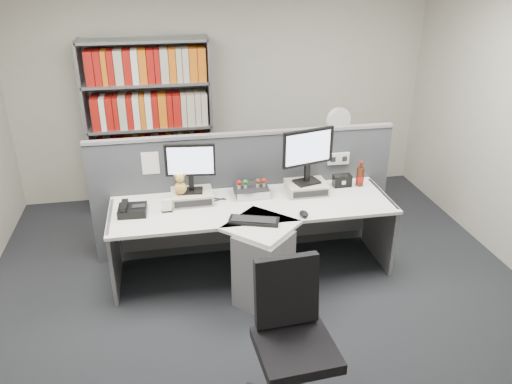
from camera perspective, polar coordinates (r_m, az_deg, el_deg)
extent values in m
plane|color=#24262A|center=(4.40, 1.62, -14.53)|extent=(5.50, 5.50, 0.00)
cube|color=#AFAC9C|center=(6.28, -3.64, 11.59)|extent=(5.00, 0.04, 2.70)
cube|color=#42454A|center=(5.11, -1.25, -0.21)|extent=(3.00, 0.05, 1.25)
cube|color=#99999E|center=(4.87, -1.32, 6.57)|extent=(3.00, 0.07, 0.03)
cube|color=white|center=(5.18, 9.21, 3.74)|extent=(0.22, 0.04, 0.12)
cube|color=white|center=(4.86, -11.78, 3.36)|extent=(0.16, 0.00, 0.22)
cube|color=white|center=(4.87, -7.07, 3.72)|extent=(0.16, 0.00, 0.22)
cube|color=white|center=(5.07, 6.61, 4.64)|extent=(0.16, 0.00, 0.22)
cube|color=white|center=(4.69, -0.39, -1.52)|extent=(2.60, 0.80, 0.03)
cube|color=white|center=(4.34, 0.56, -3.83)|extent=(0.74, 0.74, 0.03)
cube|color=gray|center=(4.43, 0.85, -8.65)|extent=(0.57, 0.57, 0.69)
cube|color=gray|center=(4.83, -15.59, -6.39)|extent=(0.03, 0.70, 0.72)
cube|color=gray|center=(5.21, 13.64, -3.71)|extent=(0.03, 0.70, 0.72)
cube|color=gray|center=(5.17, -1.09, -3.29)|extent=(2.50, 0.02, 0.45)
cube|color=#BEB39D|center=(4.75, -7.18, -0.50)|extent=(0.38, 0.30, 0.10)
cube|color=black|center=(4.62, -7.04, -1.29)|extent=(0.34, 0.01, 0.06)
cube|color=#BEB39D|center=(4.92, 5.68, 0.52)|extent=(0.38, 0.30, 0.10)
cube|color=black|center=(4.79, 6.17, -0.21)|extent=(0.34, 0.01, 0.06)
cube|color=black|center=(4.73, -7.21, 0.15)|extent=(0.22, 0.17, 0.02)
cube|color=black|center=(4.69, -7.27, 1.05)|extent=(0.05, 0.03, 0.16)
cube|color=black|center=(4.61, -7.42, 3.57)|extent=(0.45, 0.09, 0.30)
cube|color=#CBD4FF|center=(4.59, -7.37, 3.49)|extent=(0.41, 0.05, 0.25)
cube|color=black|center=(4.90, 5.71, 1.16)|extent=(0.27, 0.22, 0.02)
cube|color=black|center=(4.86, 5.75, 2.18)|extent=(0.06, 0.04, 0.19)
cube|color=black|center=(4.77, 5.89, 5.01)|extent=(0.51, 0.17, 0.34)
cube|color=#CBD4FF|center=(4.75, 5.89, 4.93)|extent=(0.46, 0.13, 0.29)
cube|color=black|center=(4.86, -0.54, 0.17)|extent=(0.31, 0.28, 0.08)
cube|color=silver|center=(4.73, -0.25, -0.52)|extent=(0.31, 0.01, 0.08)
cylinder|color=#BEB39D|center=(4.80, -1.92, 0.60)|extent=(0.03, 0.03, 0.03)
sphere|color=#A5140F|center=(4.78, -1.92, 1.07)|extent=(0.05, 0.05, 0.05)
cylinder|color=#BEB39D|center=(4.80, -1.21, 0.66)|extent=(0.03, 0.03, 0.03)
sphere|color=#19721E|center=(4.79, -1.21, 1.12)|extent=(0.05, 0.05, 0.05)
cylinder|color=#BEB39D|center=(4.82, 0.20, 0.77)|extent=(0.03, 0.03, 0.03)
sphere|color=#593319|center=(4.81, 0.20, 1.23)|extent=(0.05, 0.05, 0.05)
cylinder|color=#BEB39D|center=(4.83, 0.90, 0.82)|extent=(0.03, 0.03, 0.03)
sphere|color=#A5140F|center=(4.82, 0.90, 1.28)|extent=(0.05, 0.05, 0.05)
cube|color=black|center=(4.37, -0.24, -3.24)|extent=(0.46, 0.29, 0.02)
cube|color=black|center=(4.36, -0.24, -3.07)|extent=(0.40, 0.23, 0.01)
ellipsoid|color=black|center=(4.48, 5.38, -2.45)|extent=(0.08, 0.12, 0.05)
cube|color=black|center=(4.63, -13.68, -2.02)|extent=(0.26, 0.24, 0.07)
cube|color=black|center=(4.61, -14.57, -1.47)|extent=(0.07, 0.20, 0.04)
cube|color=black|center=(4.60, -13.03, -1.55)|extent=(0.12, 0.07, 0.01)
cube|color=black|center=(4.62, -9.95, -2.04)|extent=(0.10, 0.06, 0.02)
cube|color=white|center=(4.58, -9.99, -1.51)|extent=(0.09, 0.03, 0.10)
cube|color=white|center=(4.61, -10.00, -1.30)|extent=(0.09, 0.03, 0.10)
sphere|color=gold|center=(4.68, -8.46, 0.44)|extent=(0.12, 0.12, 0.12)
sphere|color=gold|center=(4.64, -8.54, 1.54)|extent=(0.08, 0.08, 0.08)
sphere|color=gold|center=(4.62, -9.01, 1.82)|extent=(0.03, 0.03, 0.03)
sphere|color=gold|center=(4.63, -8.10, 1.90)|extent=(0.03, 0.03, 0.03)
cube|color=black|center=(5.10, 9.63, 1.27)|extent=(0.18, 0.10, 0.12)
cylinder|color=#3F190A|center=(5.13, 11.60, 1.70)|extent=(0.07, 0.07, 0.19)
cylinder|color=#A5140F|center=(5.14, 11.58, 1.48)|extent=(0.08, 0.08, 0.05)
cylinder|color=#3F190A|center=(5.08, 11.72, 2.96)|extent=(0.03, 0.03, 0.05)
cylinder|color=#A5140F|center=(5.07, 11.75, 3.31)|extent=(0.03, 0.03, 0.01)
cube|color=gray|center=(6.09, -18.25, 6.54)|extent=(0.03, 0.40, 2.00)
cube|color=gray|center=(6.06, -5.16, 7.61)|extent=(0.03, 0.40, 2.00)
cube|color=gray|center=(6.22, -11.74, 7.65)|extent=(1.40, 0.02, 2.00)
cube|color=gray|center=(6.40, -10.98, -1.25)|extent=(1.38, 0.40, 0.03)
cube|color=gray|center=(6.20, -11.35, 2.90)|extent=(1.38, 0.40, 0.03)
cube|color=gray|center=(6.03, -11.75, 7.30)|extent=(1.38, 0.40, 0.03)
cube|color=gray|center=(5.90, -12.18, 11.93)|extent=(1.38, 0.40, 0.03)
cube|color=gray|center=(5.82, -12.60, 16.33)|extent=(1.38, 0.40, 0.03)
cube|color=#A5140F|center=(6.29, -11.12, 0.23)|extent=(1.24, 0.28, 0.36)
cube|color=orange|center=(6.10, -11.50, 4.49)|extent=(1.24, 0.28, 0.36)
cube|color=#BEB39D|center=(5.95, -11.91, 9.01)|extent=(1.24, 0.28, 0.36)
cube|color=white|center=(5.84, -12.35, 13.72)|extent=(1.24, 0.28, 0.36)
cube|color=gray|center=(6.17, 8.66, 1.28)|extent=(0.45, 0.60, 0.70)
cube|color=black|center=(5.84, 9.71, 1.64)|extent=(0.40, 0.02, 0.28)
cube|color=black|center=(5.97, 9.49, -1.18)|extent=(0.40, 0.02, 0.28)
cylinder|color=white|center=(6.03, 8.89, 4.47)|extent=(0.19, 0.19, 0.03)
cylinder|color=white|center=(5.99, 8.96, 5.48)|extent=(0.03, 0.03, 0.19)
cylinder|color=white|center=(5.89, 9.18, 7.79)|extent=(0.32, 0.16, 0.32)
cylinder|color=silver|center=(5.92, 9.09, 7.87)|extent=(0.32, 0.15, 0.32)
cylinder|color=silver|center=(3.59, 4.38, -20.00)|extent=(0.05, 0.05, 0.43)
cube|color=black|center=(3.42, 4.51, -17.20)|extent=(0.52, 0.52, 0.08)
cube|color=black|center=(3.40, 3.45, -10.99)|extent=(0.44, 0.14, 0.50)
cube|color=black|center=(3.88, 4.24, -20.28)|extent=(0.13, 0.33, 0.04)
cylinder|color=black|center=(3.98, 4.23, -19.13)|extent=(0.05, 0.05, 0.03)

